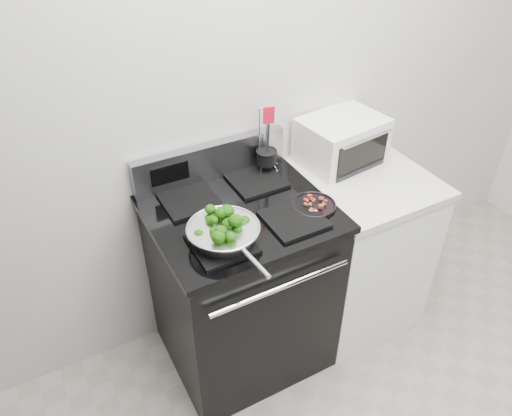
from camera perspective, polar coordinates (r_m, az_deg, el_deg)
back_wall at (r=2.37m, az=0.86°, el=13.98°), size 4.00×0.02×2.70m
gas_range at (r=2.50m, az=-1.62°, el=-8.77°), size 0.79×0.69×1.13m
counter at (r=2.80m, az=11.05°, el=-4.27°), size 0.62×0.68×0.92m
skillet at (r=2.00m, az=-3.70°, el=-2.83°), size 0.30×0.47×0.06m
broccoli_pile at (r=1.99m, az=-3.76°, el=-2.40°), size 0.23×0.23×0.08m
bacon_plate at (r=2.22m, az=6.65°, el=0.56°), size 0.20×0.20×0.04m
utensil_holder at (r=2.42m, az=1.20°, el=5.47°), size 0.11×0.11×0.35m
toaster_oven at (r=2.58m, az=9.71°, el=7.65°), size 0.44×0.35×0.23m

